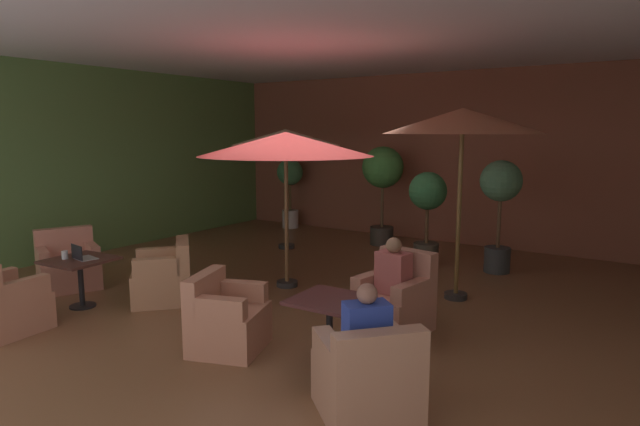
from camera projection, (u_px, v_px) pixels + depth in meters
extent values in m
cube|color=brown|center=(302.00, 294.00, 7.78)|extent=(9.87, 9.50, 0.02)
cube|color=brown|center=(431.00, 158.00, 11.38)|extent=(9.87, 0.08, 3.53)
cube|color=#578142|center=(93.00, 161.00, 10.21)|extent=(0.08, 9.50, 3.53)
cube|color=silver|center=(300.00, 39.00, 7.24)|extent=(9.87, 9.50, 0.06)
cylinder|color=black|center=(83.00, 306.00, 7.18)|extent=(0.34, 0.34, 0.02)
cylinder|color=black|center=(81.00, 284.00, 7.14)|extent=(0.07, 0.07, 0.62)
cube|color=#472720|center=(80.00, 260.00, 7.09)|extent=(0.82, 0.82, 0.03)
cube|color=tan|center=(6.00, 314.00, 6.26)|extent=(0.81, 0.83, 0.44)
cube|color=tan|center=(24.00, 289.00, 6.10)|extent=(0.18, 0.61, 0.22)
cube|color=tan|center=(162.00, 285.00, 7.40)|extent=(1.10, 1.10, 0.45)
cube|color=tan|center=(183.00, 254.00, 7.41)|extent=(0.70, 0.65, 0.39)
cube|color=tan|center=(156.00, 267.00, 7.04)|extent=(0.51, 0.55, 0.23)
cube|color=tan|center=(158.00, 256.00, 7.65)|extent=(0.51, 0.55, 0.23)
cube|color=tan|center=(69.00, 274.00, 8.00)|extent=(0.98, 1.02, 0.43)
cube|color=tan|center=(64.00, 242.00, 8.17)|extent=(0.46, 0.81, 0.44)
cube|color=tan|center=(92.00, 251.00, 8.10)|extent=(0.57, 0.34, 0.21)
cube|color=tan|center=(42.00, 257.00, 7.73)|extent=(0.57, 0.34, 0.21)
cylinder|color=black|center=(329.00, 359.00, 5.52)|extent=(0.33, 0.33, 0.02)
cylinder|color=black|center=(330.00, 331.00, 5.47)|extent=(0.07, 0.07, 0.62)
cube|color=#492322|center=(330.00, 300.00, 5.42)|extent=(0.74, 0.74, 0.03)
cube|color=tan|center=(229.00, 329.00, 5.76)|extent=(0.92, 0.95, 0.46)
cube|color=tan|center=(205.00, 290.00, 5.76)|extent=(0.40, 0.76, 0.37)
cube|color=tan|center=(243.00, 291.00, 5.99)|extent=(0.57, 0.32, 0.21)
cube|color=tan|center=(220.00, 308.00, 5.40)|extent=(0.57, 0.32, 0.21)
cube|color=tan|center=(366.00, 388.00, 4.43)|extent=(1.09, 1.08, 0.45)
cube|color=tan|center=(380.00, 356.00, 4.07)|extent=(0.62, 0.67, 0.38)
cube|color=tan|center=(331.00, 352.00, 4.35)|extent=(0.57, 0.53, 0.21)
cube|color=tan|center=(397.00, 344.00, 4.50)|extent=(0.57, 0.53, 0.21)
cube|color=#B47661|center=(392.00, 312.00, 6.29)|extent=(0.83, 0.88, 0.46)
cube|color=#B47661|center=(408.00, 269.00, 6.43)|extent=(0.73, 0.28, 0.47)
cube|color=#B47661|center=(412.00, 291.00, 6.01)|extent=(0.24, 0.62, 0.20)
cube|color=#B47661|center=(371.00, 281.00, 6.39)|extent=(0.24, 0.62, 0.20)
cylinder|color=#2D2D2D|center=(456.00, 296.00, 7.54)|extent=(0.32, 0.32, 0.08)
cylinder|color=brown|center=(459.00, 208.00, 7.35)|extent=(0.06, 0.06, 2.58)
cone|color=#A26345|center=(463.00, 121.00, 7.17)|extent=(2.14, 2.14, 0.34)
cylinder|color=#2D2D2D|center=(286.00, 246.00, 10.77)|extent=(0.32, 0.32, 0.08)
cylinder|color=brown|center=(286.00, 191.00, 10.60)|extent=(0.06, 0.06, 2.31)
cone|color=beige|center=(285.00, 137.00, 10.44)|extent=(2.13, 2.13, 0.31)
cylinder|color=#2D2D2D|center=(287.00, 283.00, 8.14)|extent=(0.32, 0.32, 0.08)
cylinder|color=brown|center=(286.00, 212.00, 7.97)|extent=(0.06, 0.06, 2.26)
cone|color=#C73A37|center=(286.00, 144.00, 7.82)|extent=(2.58, 2.58, 0.35)
cylinder|color=#3E392E|center=(426.00, 254.00, 9.34)|extent=(0.44, 0.44, 0.41)
cylinder|color=brown|center=(427.00, 225.00, 9.26)|extent=(0.06, 0.06, 0.63)
sphere|color=#2E683A|center=(428.00, 191.00, 9.17)|extent=(0.65, 0.65, 0.65)
cylinder|color=#3A352E|center=(382.00, 236.00, 11.10)|extent=(0.48, 0.48, 0.37)
cylinder|color=brown|center=(382.00, 206.00, 11.00)|extent=(0.06, 0.06, 0.87)
sphere|color=#3B7B36|center=(383.00, 167.00, 10.88)|extent=(0.84, 0.84, 0.84)
cylinder|color=silver|center=(290.00, 219.00, 13.01)|extent=(0.39, 0.39, 0.43)
cylinder|color=brown|center=(290.00, 197.00, 12.93)|extent=(0.06, 0.06, 0.65)
sphere|color=#3E7F4E|center=(290.00, 172.00, 12.84)|extent=(0.62, 0.62, 0.62)
cylinder|color=#303435|center=(497.00, 260.00, 8.93)|extent=(0.42, 0.42, 0.42)
cylinder|color=brown|center=(499.00, 223.00, 8.83)|extent=(0.06, 0.06, 0.82)
sphere|color=#497954|center=(501.00, 181.00, 8.73)|extent=(0.67, 0.67, 0.67)
cube|color=#2940A7|center=(367.00, 333.00, 4.36)|extent=(0.41, 0.42, 0.51)
sphere|color=#8C5E4E|center=(367.00, 294.00, 4.31)|extent=(0.17, 0.17, 0.17)
cube|color=#AA534E|center=(393.00, 273.00, 6.21)|extent=(0.41, 0.29, 0.49)
sphere|color=#876348|center=(394.00, 245.00, 6.16)|extent=(0.18, 0.18, 0.18)
cylinder|color=white|center=(65.00, 255.00, 7.07)|extent=(0.08, 0.08, 0.11)
cube|color=#9EA0A5|center=(86.00, 258.00, 7.10)|extent=(0.34, 0.26, 0.01)
cube|color=black|center=(77.00, 252.00, 7.00)|extent=(0.31, 0.06, 0.19)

